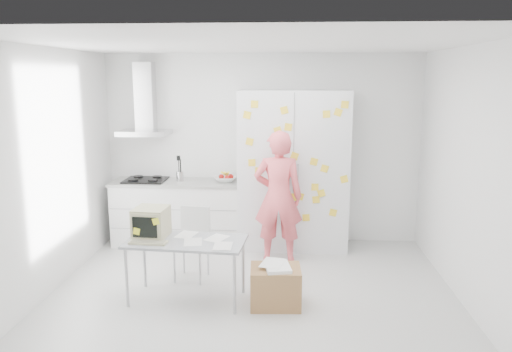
# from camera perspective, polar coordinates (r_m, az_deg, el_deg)

# --- Properties ---
(floor) EXTENTS (4.50, 4.00, 0.02)m
(floor) POSITION_cam_1_polar(r_m,az_deg,el_deg) (5.68, -0.45, -13.57)
(floor) COLOR silver
(floor) RESTS_ON ground
(walls) EXTENTS (4.52, 4.01, 2.70)m
(walls) POSITION_cam_1_polar(r_m,az_deg,el_deg) (5.96, 0.04, 1.37)
(walls) COLOR white
(walls) RESTS_ON ground
(ceiling) EXTENTS (4.50, 4.00, 0.02)m
(ceiling) POSITION_cam_1_polar(r_m,az_deg,el_deg) (5.16, -0.50, 14.87)
(ceiling) COLOR white
(ceiling) RESTS_ON walls
(counter_run) EXTENTS (1.84, 0.63, 1.28)m
(counter_run) POSITION_cam_1_polar(r_m,az_deg,el_deg) (7.27, -8.93, -4.03)
(counter_run) COLOR white
(counter_run) RESTS_ON ground
(range_hood) EXTENTS (0.70, 0.48, 1.01)m
(range_hood) POSITION_cam_1_polar(r_m,az_deg,el_deg) (7.28, -12.57, 7.73)
(range_hood) COLOR silver
(range_hood) RESTS_ON walls
(tall_cabinet) EXTENTS (1.50, 0.68, 2.20)m
(tall_cabinet) POSITION_cam_1_polar(r_m,az_deg,el_deg) (6.93, 4.27, 0.65)
(tall_cabinet) COLOR silver
(tall_cabinet) RESTS_ON ground
(person) EXTENTS (0.63, 0.41, 1.72)m
(person) POSITION_cam_1_polar(r_m,az_deg,el_deg) (6.42, 2.56, -2.39)
(person) COLOR #FD626B
(person) RESTS_ON ground
(desk) EXTENTS (1.29, 0.72, 1.00)m
(desk) POSITION_cam_1_polar(r_m,az_deg,el_deg) (5.46, -10.52, -6.18)
(desk) COLOR #93969C
(desk) RESTS_ON ground
(chair) EXTENTS (0.44, 0.44, 0.85)m
(chair) POSITION_cam_1_polar(r_m,az_deg,el_deg) (6.04, -7.22, -7.09)
(chair) COLOR beige
(chair) RESTS_ON ground
(cardboard_box) EXTENTS (0.55, 0.45, 0.46)m
(cardboard_box) POSITION_cam_1_polar(r_m,az_deg,el_deg) (5.37, 2.24, -12.44)
(cardboard_box) COLOR #9F7444
(cardboard_box) RESTS_ON ground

